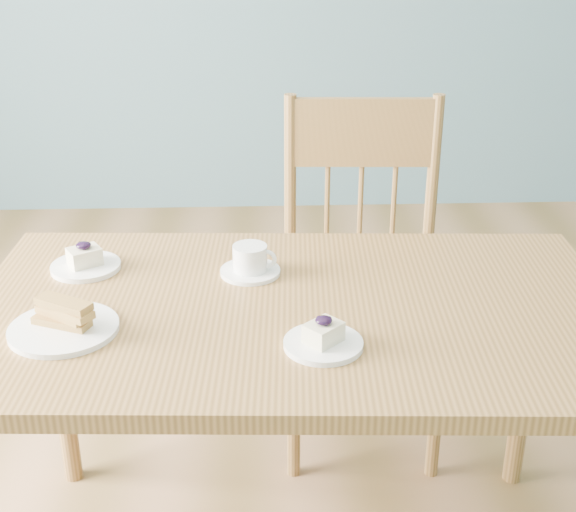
{
  "coord_description": "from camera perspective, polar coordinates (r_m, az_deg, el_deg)",
  "views": [
    {
      "loc": [
        -0.12,
        -1.5,
        1.53
      ],
      "look_at": [
        -0.06,
        0.04,
        0.82
      ],
      "focal_mm": 50.0,
      "sensor_mm": 36.0,
      "label": 1
    }
  ],
  "objects": [
    {
      "name": "biscotti_plate",
      "position": [
        1.64,
        -15.72,
        -4.54
      ],
      "size": [
        0.22,
        0.22,
        0.07
      ],
      "rotation": [
        0.0,
        0.0,
        -0.3
      ],
      "color": "white",
      "rests_on": "dining_table"
    },
    {
      "name": "cheesecake_plate_near",
      "position": [
        1.54,
        2.53,
        -5.92
      ],
      "size": [
        0.15,
        0.15,
        0.06
      ],
      "rotation": [
        0.0,
        0.0,
        0.75
      ],
      "color": "white",
      "rests_on": "dining_table"
    },
    {
      "name": "dining_chair",
      "position": [
        2.32,
        5.31,
        -1.46
      ],
      "size": [
        0.48,
        0.46,
        1.01
      ],
      "rotation": [
        0.0,
        0.0,
        -0.04
      ],
      "color": "#9D6F3B",
      "rests_on": "ground"
    },
    {
      "name": "dining_table",
      "position": [
        1.72,
        0.36,
        -5.67
      ],
      "size": [
        1.4,
        0.84,
        0.73
      ],
      "rotation": [
        0.0,
        0.0,
        -0.05
      ],
      "color": "#9D6F3B",
      "rests_on": "ground"
    },
    {
      "name": "coffee_cup",
      "position": [
        1.82,
        -2.67,
        -0.42
      ],
      "size": [
        0.14,
        0.14,
        0.07
      ],
      "rotation": [
        0.0,
        0.0,
        -0.2
      ],
      "color": "white",
      "rests_on": "dining_table"
    },
    {
      "name": "cheesecake_plate_far",
      "position": [
        1.9,
        -14.22,
        -0.43
      ],
      "size": [
        0.16,
        0.16,
        0.07
      ],
      "rotation": [
        0.0,
        0.0,
        0.54
      ],
      "color": "white",
      "rests_on": "dining_table"
    },
    {
      "name": "room",
      "position": [
        1.52,
        2.41,
        17.75
      ],
      "size": [
        5.01,
        5.01,
        2.71
      ],
      "color": "#A0734B",
      "rests_on": "ground"
    }
  ]
}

